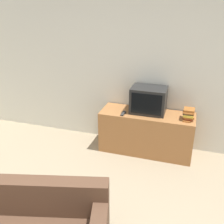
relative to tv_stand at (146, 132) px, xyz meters
The scene contains 5 objects.
wall_back 1.07m from the tv_stand, 138.79° to the left, with size 9.00×0.06×2.60m.
tv_stand is the anchor object (origin of this frame).
television 0.54m from the tv_stand, 93.51° to the left, with size 0.54×0.40×0.40m.
book_stack 0.75m from the tv_stand, ahead, with size 0.18×0.22×0.17m.
remote_on_stand 0.52m from the tv_stand, 157.12° to the right, with size 0.05×0.17×0.02m.
Camera 1 is at (0.95, -1.01, 2.33)m, focal length 42.00 mm.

